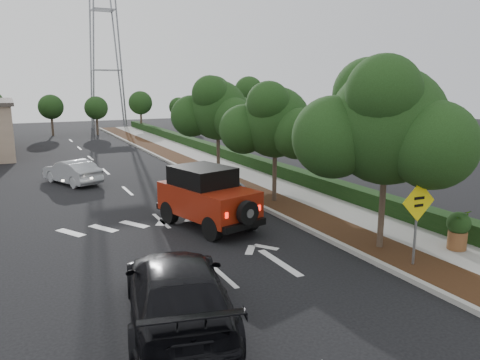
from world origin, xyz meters
TOP-DOWN VIEW (x-y plane):
  - ground at (0.00, 0.00)m, footprint 120.00×120.00m
  - curb at (4.60, 12.00)m, footprint 0.20×70.00m
  - planting_strip at (5.60, 12.00)m, footprint 1.80×70.00m
  - sidewalk at (7.50, 12.00)m, footprint 2.00×70.00m
  - hedge at (8.90, 12.00)m, footprint 0.80×70.00m
  - transmission_tower at (6.00, 48.00)m, footprint 7.00×4.00m
  - street_tree_near at (5.60, -0.50)m, footprint 3.80×3.80m
  - street_tree_mid at (5.60, 6.50)m, footprint 3.20×3.20m
  - street_tree_far at (5.60, 13.00)m, footprint 3.40×3.40m
  - red_jeep at (1.36, 4.62)m, footprint 2.98×4.76m
  - silver_suv_ahead at (3.20, 8.63)m, footprint 3.20×5.70m
  - black_suv_oncoming at (-2.07, -2.20)m, footprint 3.45×5.97m
  - silver_sedan_oncoming at (-2.32, 15.13)m, footprint 2.91×4.29m
  - speed_hump_sign at (5.40, -2.17)m, footprint 1.20×0.12m
  - terracotta_planter at (7.69, -1.82)m, footprint 0.76×0.76m

SIDE VIEW (x-z plane):
  - ground at x=0.00m, z-range 0.00..0.00m
  - transmission_tower at x=6.00m, z-range -14.00..14.00m
  - street_tree_near at x=5.60m, z-range -2.96..2.96m
  - street_tree_mid at x=5.60m, z-range -2.66..2.66m
  - street_tree_far at x=5.60m, z-range -2.81..2.81m
  - planting_strip at x=5.60m, z-range 0.00..0.12m
  - sidewalk at x=7.50m, z-range 0.00..0.12m
  - curb at x=4.60m, z-range 0.00..0.15m
  - hedge at x=8.90m, z-range 0.00..0.80m
  - silver_sedan_oncoming at x=-2.32m, z-range 0.00..1.34m
  - silver_suv_ahead at x=3.20m, z-range 0.00..1.51m
  - black_suv_oncoming at x=-2.07m, z-range 0.00..1.63m
  - terracotta_planter at x=7.69m, z-range 0.23..1.56m
  - red_jeep at x=1.36m, z-range 0.02..2.35m
  - speed_hump_sign at x=5.40m, z-range 0.49..3.04m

